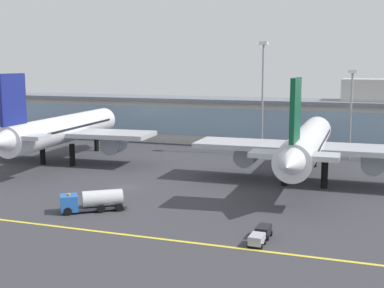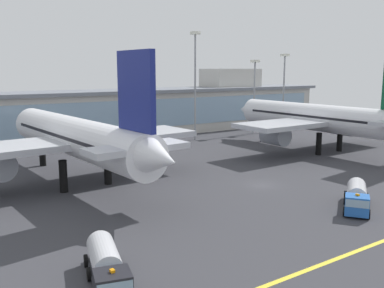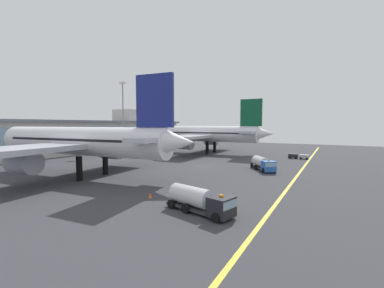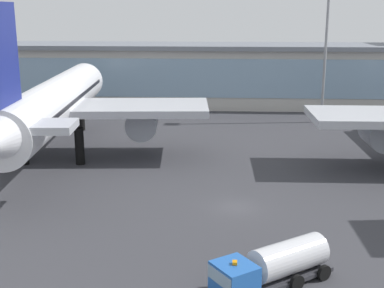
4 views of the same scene
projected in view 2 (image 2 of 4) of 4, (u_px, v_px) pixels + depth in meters
The scene contains 10 objects.
ground_plane at pixel (262, 185), 62.27m from camera, with size 182.08×182.08×0.00m, color #38383D.
terminal_building at pixel (119, 112), 106.05m from camera, with size 133.06×14.00×16.92m.
airliner_near_left at pixel (77, 138), 61.75m from camera, with size 38.25×48.94×18.80m.
airliner_near_right at pixel (319, 118), 87.31m from camera, with size 38.86×48.69×18.54m.
fuel_tanker_truck at pixel (107, 267), 32.99m from camera, with size 4.91×9.36×2.90m.
baggage_tug_near at pixel (357, 197), 51.27m from camera, with size 8.76×7.25×2.90m.
apron_light_mast_west at pixel (195, 71), 99.46m from camera, with size 1.80×1.80×25.38m.
apron_light_mast_centre at pixel (284, 80), 117.10m from camera, with size 1.80×1.80×20.96m.
apron_light_mast_east at pixel (255, 84), 110.93m from camera, with size 1.80×1.80×19.21m.
safety_cone at pixel (93, 237), 42.01m from camera, with size 0.55×0.55×0.68m, color orange.
Camera 2 is at (-42.22, -44.26, 16.65)m, focal length 39.76 mm.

